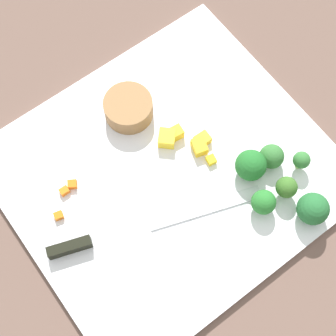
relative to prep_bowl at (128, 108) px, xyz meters
name	(u,v)px	position (x,y,z in m)	size (l,w,h in m)	color
ground_plane	(168,173)	(-0.01, -0.11, -0.03)	(4.00, 4.00, 0.00)	brown
cutting_board	(168,172)	(-0.01, -0.11, -0.02)	(0.44, 0.40, 0.01)	white
prep_bowl	(128,108)	(0.00, 0.00, 0.00)	(0.07, 0.07, 0.03)	olive
chef_knife	(119,233)	(-0.12, -0.14, -0.01)	(0.29, 0.11, 0.02)	silver
carrot_dice_0	(64,191)	(-0.14, -0.05, -0.01)	(0.01, 0.01, 0.01)	orange
carrot_dice_1	(72,184)	(-0.13, -0.05, -0.01)	(0.01, 0.01, 0.01)	orange
carrot_dice_2	(59,216)	(-0.17, -0.07, -0.01)	(0.01, 0.01, 0.01)	orange
pepper_dice_0	(175,133)	(0.03, -0.07, -0.01)	(0.02, 0.02, 0.02)	yellow
pepper_dice_1	(201,149)	(0.05, -0.11, -0.01)	(0.02, 0.02, 0.02)	yellow
pepper_dice_2	(211,160)	(0.05, -0.13, -0.01)	(0.01, 0.01, 0.01)	yellow
pepper_dice_3	(202,140)	(0.06, -0.10, -0.01)	(0.02, 0.02, 0.01)	yellow
pepper_dice_4	(167,138)	(0.02, -0.07, -0.01)	(0.02, 0.02, 0.02)	yellow
broccoli_floret_0	(313,209)	(0.11, -0.27, 0.01)	(0.04, 0.04, 0.05)	#90BF69
broccoli_floret_1	(272,157)	(0.12, -0.18, 0.00)	(0.04, 0.04, 0.04)	#95BB68
broccoli_floret_2	(286,187)	(0.10, -0.23, 0.01)	(0.03, 0.03, 0.04)	#80B869
broccoli_floret_3	(264,202)	(0.06, -0.23, 0.01)	(0.03, 0.03, 0.04)	#83BB65
broccoli_floret_4	(301,160)	(0.14, -0.21, 0.01)	(0.02, 0.02, 0.03)	#98B85C
broccoli_floret_5	(251,165)	(0.08, -0.18, 0.01)	(0.04, 0.04, 0.05)	#95BD60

